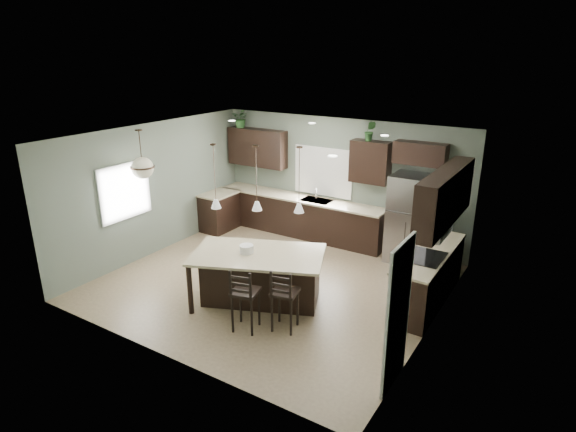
# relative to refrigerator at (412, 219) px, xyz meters

# --- Properties ---
(ground) EXTENTS (6.00, 6.00, 0.00)m
(ground) POSITION_rel_refrigerator_xyz_m (-1.86, -2.36, -0.93)
(ground) COLOR #9E8466
(ground) RESTS_ON ground
(pantry_door) EXTENTS (0.04, 0.82, 2.04)m
(pantry_door) POSITION_rel_refrigerator_xyz_m (1.11, -3.91, 0.09)
(pantry_door) COLOR white
(pantry_door) RESTS_ON ground
(window_back) EXTENTS (1.35, 0.02, 1.00)m
(window_back) POSITION_rel_refrigerator_xyz_m (-2.26, 0.37, 0.62)
(window_back) COLOR white
(window_back) RESTS_ON room_shell
(window_left) EXTENTS (0.02, 1.10, 1.00)m
(window_left) POSITION_rel_refrigerator_xyz_m (-4.85, -3.16, 0.62)
(window_left) COLOR white
(window_left) RESTS_ON room_shell
(left_return_cabs) EXTENTS (0.60, 0.90, 0.90)m
(left_return_cabs) POSITION_rel_refrigerator_xyz_m (-4.56, -0.66, -0.48)
(left_return_cabs) COLOR black
(left_return_cabs) RESTS_ON ground
(left_return_countertop) EXTENTS (0.66, 0.96, 0.04)m
(left_return_countertop) POSITION_rel_refrigerator_xyz_m (-4.54, -0.66, -0.01)
(left_return_countertop) COLOR beige
(left_return_countertop) RESTS_ON left_return_cabs
(back_lower_cabs) EXTENTS (4.20, 0.60, 0.90)m
(back_lower_cabs) POSITION_rel_refrigerator_xyz_m (-2.71, 0.09, -0.48)
(back_lower_cabs) COLOR black
(back_lower_cabs) RESTS_ON ground
(back_countertop) EXTENTS (4.20, 0.66, 0.04)m
(back_countertop) POSITION_rel_refrigerator_xyz_m (-2.71, 0.07, -0.01)
(back_countertop) COLOR beige
(back_countertop) RESTS_ON back_lower_cabs
(sink_inset) EXTENTS (0.70, 0.45, 0.01)m
(sink_inset) POSITION_rel_refrigerator_xyz_m (-2.26, 0.07, 0.01)
(sink_inset) COLOR gray
(sink_inset) RESTS_ON back_countertop
(faucet) EXTENTS (0.02, 0.02, 0.28)m
(faucet) POSITION_rel_refrigerator_xyz_m (-2.26, 0.04, 0.16)
(faucet) COLOR silver
(faucet) RESTS_ON back_countertop
(back_upper_left) EXTENTS (1.55, 0.34, 0.90)m
(back_upper_left) POSITION_rel_refrigerator_xyz_m (-4.01, 0.22, 1.02)
(back_upper_left) COLOR black
(back_upper_left) RESTS_ON room_shell
(back_upper_right) EXTENTS (0.85, 0.34, 0.90)m
(back_upper_right) POSITION_rel_refrigerator_xyz_m (-1.06, 0.22, 1.02)
(back_upper_right) COLOR black
(back_upper_right) RESTS_ON room_shell
(fridge_header) EXTENTS (1.05, 0.34, 0.45)m
(fridge_header) POSITION_rel_refrigerator_xyz_m (-0.01, 0.22, 1.32)
(fridge_header) COLOR black
(fridge_header) RESTS_ON room_shell
(right_lower_cabs) EXTENTS (0.60, 2.35, 0.90)m
(right_lower_cabs) POSITION_rel_refrigerator_xyz_m (0.84, -1.49, -0.48)
(right_lower_cabs) COLOR black
(right_lower_cabs) RESTS_ON ground
(right_countertop) EXTENTS (0.66, 2.35, 0.04)m
(right_countertop) POSITION_rel_refrigerator_xyz_m (0.82, -1.49, -0.01)
(right_countertop) COLOR beige
(right_countertop) RESTS_ON right_lower_cabs
(cooktop) EXTENTS (0.58, 0.75, 0.02)m
(cooktop) POSITION_rel_refrigerator_xyz_m (0.82, -1.76, 0.02)
(cooktop) COLOR black
(cooktop) RESTS_ON right_countertop
(wall_oven_front) EXTENTS (0.01, 0.72, 0.60)m
(wall_oven_front) POSITION_rel_refrigerator_xyz_m (0.53, -1.76, -0.48)
(wall_oven_front) COLOR gray
(wall_oven_front) RESTS_ON right_lower_cabs
(right_upper_cabs) EXTENTS (0.34, 2.35, 0.90)m
(right_upper_cabs) POSITION_rel_refrigerator_xyz_m (0.97, -1.49, 1.02)
(right_upper_cabs) COLOR black
(right_upper_cabs) RESTS_ON room_shell
(microwave) EXTENTS (0.40, 0.75, 0.40)m
(microwave) POSITION_rel_refrigerator_xyz_m (0.92, -1.76, 0.62)
(microwave) COLOR gray
(microwave) RESTS_ON right_upper_cabs
(refrigerator) EXTENTS (0.90, 0.74, 1.85)m
(refrigerator) POSITION_rel_refrigerator_xyz_m (0.00, 0.00, 0.00)
(refrigerator) COLOR gray
(refrigerator) RESTS_ON ground
(kitchen_island) EXTENTS (2.55, 2.03, 0.92)m
(kitchen_island) POSITION_rel_refrigerator_xyz_m (-1.66, -3.09, -0.46)
(kitchen_island) COLOR black
(kitchen_island) RESTS_ON ground
(serving_dish) EXTENTS (0.24, 0.24, 0.14)m
(serving_dish) POSITION_rel_refrigerator_xyz_m (-1.85, -3.17, 0.07)
(serving_dish) COLOR white
(serving_dish) RESTS_ON kitchen_island
(bar_stool_center) EXTENTS (0.49, 0.49, 1.09)m
(bar_stool_center) POSITION_rel_refrigerator_xyz_m (-1.33, -3.91, -0.38)
(bar_stool_center) COLOR black
(bar_stool_center) RESTS_ON ground
(bar_stool_right) EXTENTS (0.47, 0.47, 1.07)m
(bar_stool_right) POSITION_rel_refrigerator_xyz_m (-0.81, -3.58, -0.39)
(bar_stool_right) COLOR black
(bar_stool_right) RESTS_ON ground
(pendant_left) EXTENTS (0.17, 0.17, 1.10)m
(pendant_left) POSITION_rel_refrigerator_xyz_m (-2.31, -3.36, 1.32)
(pendant_left) COLOR white
(pendant_left) RESTS_ON room_shell
(pendant_center) EXTENTS (0.17, 0.17, 1.10)m
(pendant_center) POSITION_rel_refrigerator_xyz_m (-1.66, -3.09, 1.32)
(pendant_center) COLOR white
(pendant_center) RESTS_ON room_shell
(pendant_right) EXTENTS (0.17, 0.17, 1.10)m
(pendant_right) POSITION_rel_refrigerator_xyz_m (-1.02, -2.82, 1.32)
(pendant_right) COLOR white
(pendant_right) RESTS_ON room_shell
(chandelier) EXTENTS (0.46, 0.46, 0.96)m
(chandelier) POSITION_rel_refrigerator_xyz_m (-4.43, -3.01, 1.39)
(chandelier) COLOR beige
(chandelier) RESTS_ON room_shell
(plant_back_left) EXTENTS (0.45, 0.41, 0.45)m
(plant_back_left) POSITION_rel_refrigerator_xyz_m (-4.46, 0.19, 1.70)
(plant_back_left) COLOR #2A5926
(plant_back_left) RESTS_ON back_upper_left
(plant_back_right) EXTENTS (0.27, 0.24, 0.42)m
(plant_back_right) POSITION_rel_refrigerator_xyz_m (-1.10, 0.19, 1.69)
(plant_back_right) COLOR #265223
(plant_back_right) RESTS_ON back_upper_right
(room_shell) EXTENTS (6.00, 6.00, 6.00)m
(room_shell) POSITION_rel_refrigerator_xyz_m (-1.86, -2.36, 0.77)
(room_shell) COLOR slate
(room_shell) RESTS_ON ground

